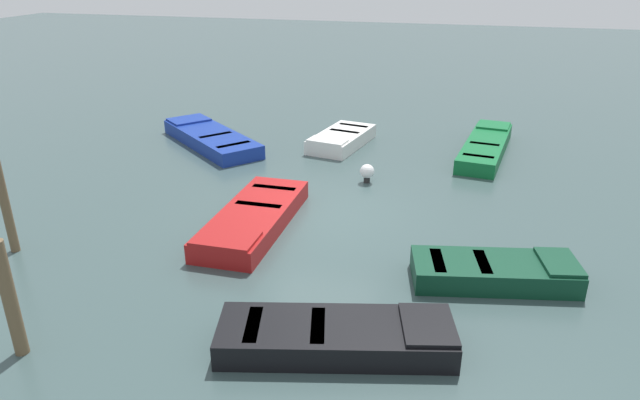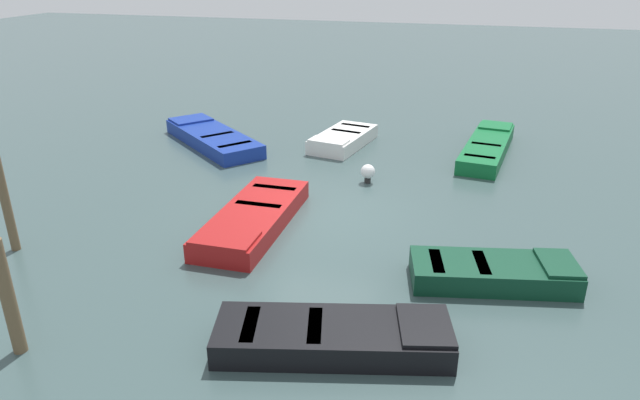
# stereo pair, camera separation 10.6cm
# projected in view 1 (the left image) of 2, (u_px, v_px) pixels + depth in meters

# --- Properties ---
(ground_plane) EXTENTS (80.00, 80.00, 0.00)m
(ground_plane) POSITION_uv_depth(u_px,v_px,m) (320.00, 215.00, 12.74)
(ground_plane) COLOR #384C4C
(rowboat_red) EXTENTS (3.71, 1.33, 0.46)m
(rowboat_red) POSITION_uv_depth(u_px,v_px,m) (253.00, 218.00, 12.05)
(rowboat_red) COLOR maroon
(rowboat_red) RESTS_ON ground_plane
(rowboat_white) EXTENTS (2.79, 1.67, 0.46)m
(rowboat_white) POSITION_uv_depth(u_px,v_px,m) (341.00, 139.00, 17.28)
(rowboat_white) COLOR silver
(rowboat_white) RESTS_ON ground_plane
(rowboat_green) EXTENTS (4.30, 1.57, 0.46)m
(rowboat_green) POSITION_uv_depth(u_px,v_px,m) (486.00, 146.00, 16.59)
(rowboat_green) COLOR #0F602D
(rowboat_green) RESTS_ON ground_plane
(rowboat_dark_green) EXTENTS (1.65, 2.97, 0.46)m
(rowboat_dark_green) POSITION_uv_depth(u_px,v_px,m) (495.00, 271.00, 10.02)
(rowboat_dark_green) COLOR #0C3823
(rowboat_dark_green) RESTS_ON ground_plane
(rowboat_blue) EXTENTS (3.69, 4.08, 0.46)m
(rowboat_blue) POSITION_uv_depth(u_px,v_px,m) (211.00, 138.00, 17.36)
(rowboat_blue) COLOR navy
(rowboat_blue) RESTS_ON ground_plane
(rowboat_black) EXTENTS (1.92, 3.57, 0.46)m
(rowboat_black) POSITION_uv_depth(u_px,v_px,m) (337.00, 336.00, 8.32)
(rowboat_black) COLOR black
(rowboat_black) RESTS_ON ground_plane
(mooring_piling_near_right) EXTENTS (0.17, 0.17, 2.17)m
(mooring_piling_near_right) POSITION_uv_depth(u_px,v_px,m) (4.00, 199.00, 10.75)
(mooring_piling_near_right) COLOR brown
(mooring_piling_near_right) RESTS_ON ground_plane
(mooring_piling_mid_left) EXTENTS (0.20, 0.20, 1.81)m
(mooring_piling_mid_left) POSITION_uv_depth(u_px,v_px,m) (10.00, 299.00, 7.95)
(mooring_piling_mid_left) COLOR brown
(mooring_piling_mid_left) RESTS_ON ground_plane
(marker_buoy) EXTENTS (0.36, 0.36, 0.48)m
(marker_buoy) POSITION_uv_depth(u_px,v_px,m) (367.00, 172.00, 14.43)
(marker_buoy) COLOR #262626
(marker_buoy) RESTS_ON ground_plane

